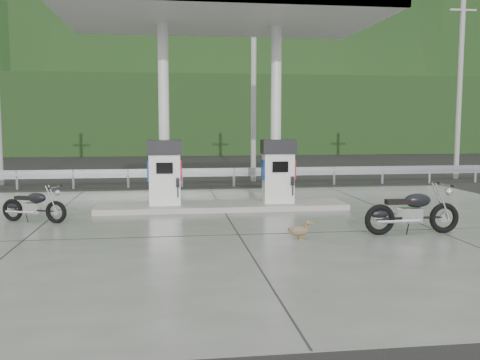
{
  "coord_description": "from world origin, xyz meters",
  "views": [
    {
      "loc": [
        -1.49,
        -12.33,
        2.46
      ],
      "look_at": [
        0.3,
        1.0,
        1.0
      ],
      "focal_mm": 40.0,
      "sensor_mm": 36.0,
      "label": 1
    }
  ],
  "objects": [
    {
      "name": "canopy_column_right",
      "position": [
        1.6,
        2.9,
        2.67
      ],
      "size": [
        0.3,
        0.3,
        5.0
      ],
      "primitive_type": "cylinder",
      "color": "silver",
      "rests_on": "pump_island"
    },
    {
      "name": "utility_pole_b",
      "position": [
        2.0,
        9.5,
        4.0
      ],
      "size": [
        0.22,
        0.22,
        8.0
      ],
      "primitive_type": "cylinder",
      "color": "gray",
      "rests_on": "ground"
    },
    {
      "name": "forested_hills",
      "position": [
        0.0,
        60.0,
        0.0
      ],
      "size": [
        100.0,
        40.0,
        140.0
      ],
      "primitive_type": null,
      "color": "black",
      "rests_on": "ground"
    },
    {
      "name": "motorcycle_left",
      "position": [
        -4.78,
        1.15,
        0.41
      ],
      "size": [
        1.73,
        1.11,
        0.79
      ],
      "primitive_type": null,
      "rotation": [
        0.0,
        0.0,
        -0.39
      ],
      "color": "black",
      "rests_on": "forecourt_apron"
    },
    {
      "name": "forecourt_apron",
      "position": [
        0.0,
        0.0,
        0.01
      ],
      "size": [
        18.0,
        14.0,
        0.02
      ],
      "primitive_type": "cube",
      "color": "#60615C",
      "rests_on": "ground"
    },
    {
      "name": "ground",
      "position": [
        0.0,
        0.0,
        0.0
      ],
      "size": [
        160.0,
        160.0,
        0.0
      ],
      "primitive_type": "plane",
      "color": "black",
      "rests_on": "ground"
    },
    {
      "name": "canopy_column_left",
      "position": [
        -1.6,
        2.9,
        2.67
      ],
      "size": [
        0.3,
        0.3,
        5.0
      ],
      "primitive_type": "cylinder",
      "color": "silver",
      "rests_on": "pump_island"
    },
    {
      "name": "pump_island",
      "position": [
        0.0,
        2.5,
        0.1
      ],
      "size": [
        7.0,
        1.4,
        0.15
      ],
      "primitive_type": "cube",
      "color": "#A19F96",
      "rests_on": "forecourt_apron"
    },
    {
      "name": "gas_pump_right",
      "position": [
        1.6,
        2.5,
        1.07
      ],
      "size": [
        0.95,
        0.55,
        1.8
      ],
      "primitive_type": null,
      "color": "silver",
      "rests_on": "pump_island"
    },
    {
      "name": "canopy_roof",
      "position": [
        0.0,
        2.5,
        5.37
      ],
      "size": [
        8.5,
        5.0,
        0.4
      ],
      "primitive_type": "cube",
      "color": "silver",
      "rests_on": "canopy_column_left"
    },
    {
      "name": "gas_pump_left",
      "position": [
        -1.6,
        2.5,
        1.07
      ],
      "size": [
        0.95,
        0.55,
        1.8
      ],
      "primitive_type": null,
      "color": "silver",
      "rests_on": "pump_island"
    },
    {
      "name": "utility_pole_c",
      "position": [
        11.0,
        9.5,
        4.0
      ],
      "size": [
        0.22,
        0.22,
        8.0
      ],
      "primitive_type": "cylinder",
      "color": "gray",
      "rests_on": "ground"
    },
    {
      "name": "motorcycle_right",
      "position": [
        3.79,
        -1.4,
        0.5
      ],
      "size": [
        2.03,
        0.65,
        0.96
      ],
      "primitive_type": null,
      "rotation": [
        0.0,
        0.0,
        0.01
      ],
      "color": "black",
      "rests_on": "forecourt_apron"
    },
    {
      "name": "guardrail",
      "position": [
        0.0,
        8.0,
        0.71
      ],
      "size": [
        26.0,
        0.16,
        1.42
      ],
      "primitive_type": null,
      "color": "#9C9EA3",
      "rests_on": "ground"
    },
    {
      "name": "road",
      "position": [
        0.0,
        11.5,
        0.0
      ],
      "size": [
        60.0,
        7.0,
        0.01
      ],
      "primitive_type": "cube",
      "color": "black",
      "rests_on": "ground"
    },
    {
      "name": "duck",
      "position": [
        1.19,
        -1.64,
        0.19
      ],
      "size": [
        0.48,
        0.14,
        0.34
      ],
      "primitive_type": null,
      "rotation": [
        0.0,
        0.0,
        0.01
      ],
      "color": "brown",
      "rests_on": "forecourt_apron"
    },
    {
      "name": "tree_band",
      "position": [
        0.0,
        30.0,
        3.0
      ],
      "size": [
        80.0,
        6.0,
        6.0
      ],
      "primitive_type": "cube",
      "color": "black",
      "rests_on": "ground"
    }
  ]
}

